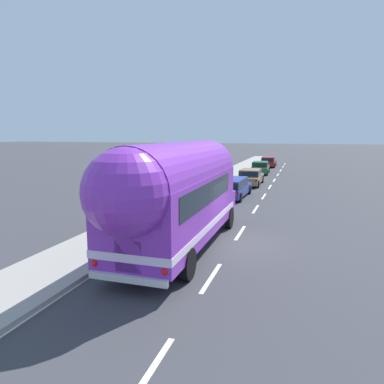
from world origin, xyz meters
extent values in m
plane|color=#38383D|center=(0.00, 0.00, 0.00)|extent=(300.00, 300.00, 0.00)
cube|color=silver|center=(0.00, -8.33, 0.00)|extent=(0.14, 2.40, 0.01)
cube|color=silver|center=(0.00, -3.65, 0.00)|extent=(0.14, 2.40, 0.01)
cube|color=silver|center=(0.00, 1.61, 0.00)|extent=(0.14, 2.40, 0.01)
cube|color=silver|center=(0.00, 6.94, 0.00)|extent=(0.14, 2.40, 0.01)
cube|color=silver|center=(0.00, 11.46, 0.00)|extent=(0.14, 2.40, 0.01)
cube|color=silver|center=(0.00, 16.21, 0.00)|extent=(0.14, 2.40, 0.01)
cube|color=silver|center=(0.00, 20.76, 0.00)|extent=(0.14, 2.40, 0.01)
cube|color=silver|center=(0.00, 25.59, 0.00)|extent=(0.14, 2.40, 0.01)
cube|color=silver|center=(0.00, 30.30, 0.00)|extent=(0.14, 2.40, 0.01)
cube|color=silver|center=(0.00, 35.41, 0.00)|extent=(0.14, 2.40, 0.01)
cube|color=silver|center=(0.00, 40.20, 0.00)|extent=(0.14, 2.40, 0.01)
cube|color=silver|center=(-3.64, 12.00, 0.00)|extent=(0.12, 80.00, 0.01)
cube|color=gray|center=(-5.04, 10.00, 0.07)|extent=(2.80, 90.00, 0.15)
cube|color=purple|center=(-1.82, -1.47, 1.75)|extent=(2.50, 8.29, 2.30)
cylinder|color=purple|center=(-1.82, -1.47, 2.90)|extent=(2.45, 8.19, 2.45)
sphere|color=purple|center=(-1.82, -5.56, 2.90)|extent=(2.40, 2.40, 2.40)
cube|color=purple|center=(-1.82, 3.33, 1.07)|extent=(2.26, 1.30, 0.95)
cube|color=silver|center=(-1.82, -1.47, 1.10)|extent=(2.54, 8.33, 0.24)
cube|color=black|center=(-1.82, -1.77, 2.35)|extent=(2.53, 6.49, 0.76)
cube|color=black|center=(-1.82, -5.57, 2.40)|extent=(2.00, 0.08, 0.84)
cube|color=silver|center=(-1.82, -5.58, 1.15)|extent=(0.80, 0.06, 0.90)
cube|color=silver|center=(-1.82, -5.67, 0.55)|extent=(2.34, 0.14, 0.20)
sphere|color=red|center=(-2.87, -5.59, 0.85)|extent=(0.20, 0.20, 0.20)
sphere|color=red|center=(-0.77, -5.59, 0.85)|extent=(0.20, 0.20, 0.20)
cube|color=black|center=(-1.82, 2.73, 2.40)|extent=(2.14, 0.10, 0.96)
cube|color=silver|center=(-1.82, 4.02, 0.95)|extent=(0.90, 0.10, 0.56)
cylinder|color=black|center=(-2.99, 2.28, 0.50)|extent=(0.26, 1.00, 1.00)
cylinder|color=black|center=(-0.65, 2.28, 0.50)|extent=(0.26, 1.00, 1.00)
cylinder|color=black|center=(-2.99, -4.01, 0.50)|extent=(0.26, 1.00, 1.00)
cylinder|color=black|center=(-0.65, -4.01, 0.50)|extent=(0.26, 1.00, 1.00)
cube|color=navy|center=(-2.05, 10.51, 0.52)|extent=(1.95, 4.84, 0.60)
cube|color=navy|center=(-2.06, 10.03, 1.09)|extent=(1.70, 3.39, 0.55)
cube|color=black|center=(-2.06, 10.03, 1.06)|extent=(1.76, 3.43, 0.43)
cube|color=red|center=(-2.90, 8.13, 0.70)|extent=(0.20, 0.05, 0.14)
cube|color=red|center=(-1.36, 8.08, 0.70)|extent=(0.20, 0.05, 0.14)
cylinder|color=black|center=(-2.84, 12.23, 0.32)|extent=(0.22, 0.65, 0.64)
cylinder|color=black|center=(-1.14, 12.17, 0.32)|extent=(0.22, 0.65, 0.64)
cylinder|color=black|center=(-2.96, 8.84, 0.32)|extent=(0.22, 0.65, 0.64)
cylinder|color=black|center=(-1.26, 8.79, 0.32)|extent=(0.22, 0.65, 0.64)
cube|color=olive|center=(-1.77, 17.03, 0.52)|extent=(1.81, 4.72, 0.60)
cube|color=olive|center=(-1.77, 16.91, 1.09)|extent=(1.60, 2.37, 0.55)
cube|color=black|center=(-1.77, 16.91, 1.06)|extent=(1.66, 2.41, 0.43)
cube|color=red|center=(-2.54, 14.66, 0.70)|extent=(0.20, 0.04, 0.14)
cube|color=red|center=(-0.99, 14.67, 0.70)|extent=(0.20, 0.04, 0.14)
cylinder|color=black|center=(-2.64, 18.69, 0.32)|extent=(0.20, 0.64, 0.64)
cylinder|color=black|center=(-0.92, 18.69, 0.32)|extent=(0.20, 0.64, 0.64)
cylinder|color=black|center=(-2.62, 15.37, 0.32)|extent=(0.20, 0.64, 0.64)
cylinder|color=black|center=(-0.91, 15.38, 0.32)|extent=(0.20, 0.64, 0.64)
cube|color=#196633|center=(-1.97, 26.00, 0.52)|extent=(1.91, 4.61, 0.60)
cube|color=#196633|center=(-1.96, 25.88, 1.09)|extent=(1.64, 2.25, 0.55)
cube|color=black|center=(-1.96, 25.88, 1.06)|extent=(1.70, 2.30, 0.43)
cube|color=red|center=(-2.66, 23.69, 0.70)|extent=(0.20, 0.05, 0.14)
cube|color=red|center=(-1.13, 23.74, 0.70)|extent=(0.20, 0.05, 0.14)
cylinder|color=black|center=(-2.86, 27.55, 0.32)|extent=(0.22, 0.65, 0.64)
cylinder|color=black|center=(-1.17, 27.60, 0.32)|extent=(0.22, 0.65, 0.64)
cylinder|color=black|center=(-2.76, 24.40, 0.32)|extent=(0.22, 0.65, 0.64)
cylinder|color=black|center=(-1.07, 24.45, 0.32)|extent=(0.22, 0.65, 0.64)
cube|color=#A5191E|center=(-1.89, 34.94, 0.52)|extent=(1.84, 4.56, 0.60)
cube|color=#A5191E|center=(-1.88, 34.46, 1.09)|extent=(1.62, 3.30, 0.55)
cube|color=black|center=(-1.88, 34.46, 1.06)|extent=(1.68, 3.35, 0.43)
cube|color=red|center=(-2.61, 32.65, 0.70)|extent=(0.20, 0.04, 0.14)
cube|color=red|center=(-1.09, 32.67, 0.70)|extent=(0.20, 0.04, 0.14)
cylinder|color=black|center=(-2.75, 36.49, 0.32)|extent=(0.21, 0.64, 0.64)
cylinder|color=black|center=(-1.07, 36.51, 0.32)|extent=(0.21, 0.64, 0.64)
cylinder|color=black|center=(-2.70, 33.36, 0.32)|extent=(0.21, 0.64, 0.64)
cylinder|color=black|center=(-1.02, 33.38, 0.32)|extent=(0.21, 0.64, 0.64)
camera|label=1|loc=(2.55, -13.74, 4.42)|focal=33.02mm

